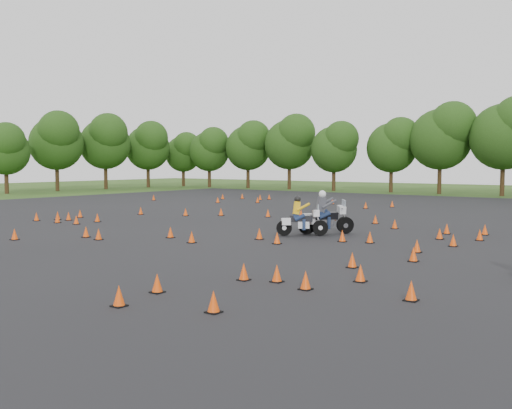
# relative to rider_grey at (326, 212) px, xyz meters

# --- Properties ---
(ground) EXTENTS (140.00, 140.00, 0.00)m
(ground) POSITION_rel_rider_grey_xyz_m (-3.56, -4.44, -0.99)
(ground) COLOR #2D5119
(ground) RESTS_ON ground
(asphalt_pad) EXTENTS (62.00, 62.00, 0.00)m
(asphalt_pad) POSITION_rel_rider_grey_xyz_m (-3.56, 1.56, -0.98)
(asphalt_pad) COLOR black
(asphalt_pad) RESTS_ON ground
(treeline) EXTENTS (87.19, 32.13, 10.37)m
(treeline) POSITION_rel_rider_grey_xyz_m (-2.38, 30.90, 3.62)
(treeline) COLOR #214213
(treeline) RESTS_ON ground
(traffic_cones) EXTENTS (36.69, 33.02, 0.45)m
(traffic_cones) POSITION_rel_rider_grey_xyz_m (-3.62, 1.10, -0.76)
(traffic_cones) COLOR #FF4F0A
(traffic_cones) RESTS_ON asphalt_pad
(rider_grey) EXTENTS (2.34, 2.35, 1.96)m
(rider_grey) POSITION_rel_rider_grey_xyz_m (0.00, 0.00, 0.00)
(rider_grey) COLOR #44454D
(rider_grey) RESTS_ON ground
(rider_yellow) EXTENTS (2.20, 1.93, 1.74)m
(rider_yellow) POSITION_rel_rider_grey_xyz_m (-0.47, -1.24, -0.11)
(rider_yellow) COLOR yellow
(rider_yellow) RESTS_ON ground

